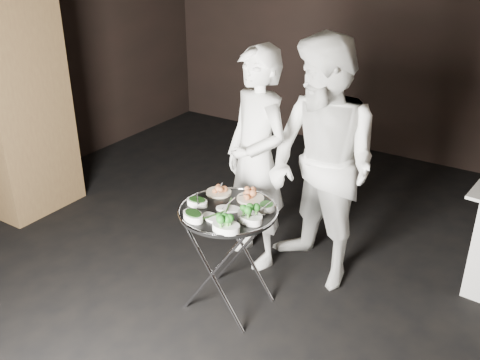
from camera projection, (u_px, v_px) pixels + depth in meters
The scene contains 17 objects.
floor at pixel (221, 308), 3.93m from camera, with size 6.00×7.00×0.05m, color black.
wall_back at pixel (399, 27), 5.95m from camera, with size 6.00×0.05×3.00m, color black.
column_left at pixel (0, 52), 4.77m from camera, with size 0.80×0.80×3.00m, color brown.
tray_stand at pixel (228, 254), 3.76m from camera, with size 0.53×0.45×0.77m.
serving_tray at pixel (228, 211), 3.61m from camera, with size 0.68×0.68×0.04m.
potato_plate_a at pixel (219, 190), 3.81m from camera, with size 0.18×0.18×0.07m.
potato_plate_b at pixel (250, 196), 3.73m from camera, with size 0.19×0.19×0.07m.
greens_bowl at pixel (266, 206), 3.59m from camera, with size 0.11×0.11×0.07m.
asparagus_plate_a at pixel (228, 208), 3.60m from camera, with size 0.19×0.15×0.03m.
asparagus_plate_b at pixel (212, 217), 3.49m from camera, with size 0.18×0.14×0.03m.
spinach_bowl_a at pixel (197, 201), 3.65m from camera, with size 0.16×0.11×0.06m.
spinach_bowl_b at pixel (193, 215), 3.47m from camera, with size 0.20×0.16×0.07m.
broccoli_bowl_a at pixel (250, 216), 3.45m from camera, with size 0.21×0.18×0.08m.
broccoli_bowl_b at pixel (226, 226), 3.34m from camera, with size 0.20×0.16×0.08m.
serving_utensils at pixel (236, 200), 3.63m from camera, with size 0.57×0.41×0.01m.
waiter_left at pixel (257, 160), 4.13m from camera, with size 0.65×0.42×1.77m, color white.
waiter_right at pixel (322, 166), 3.88m from camera, with size 0.92×0.71×1.89m, color white.
Camera 1 is at (1.82, -2.57, 2.52)m, focal length 40.00 mm.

